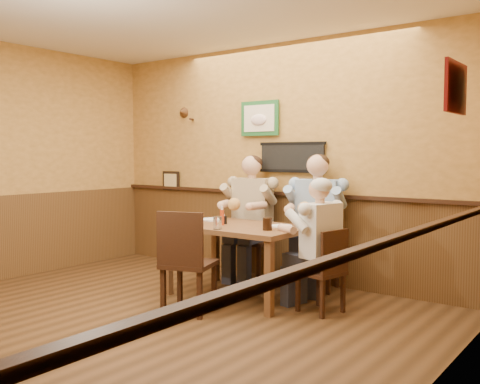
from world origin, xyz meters
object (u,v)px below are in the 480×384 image
(pepper_shaker, at_px, (225,220))
(chair_right_end, at_px, (321,270))
(cola_tumbler, at_px, (267,224))
(water_glass_left, at_px, (196,218))
(water_glass_mid, at_px, (217,223))
(chair_back_left, at_px, (252,240))
(diner_blue_polo, at_px, (318,229))
(hot_sauce_bottle, at_px, (222,216))
(chair_near_side, at_px, (189,261))
(chair_back_right, at_px, (318,247))
(diner_tan_shirt, at_px, (253,223))
(dining_table, at_px, (239,234))
(diner_white_elder, at_px, (321,252))
(salt_shaker, at_px, (223,219))

(pepper_shaker, bearing_deg, chair_right_end, 1.37)
(pepper_shaker, bearing_deg, cola_tumbler, -11.14)
(water_glass_left, xyz_separation_m, water_glass_mid, (0.45, -0.18, 0.01))
(chair_back_left, bearing_deg, cola_tumbler, -55.77)
(water_glass_mid, relative_size, pepper_shaker, 1.49)
(diner_blue_polo, distance_m, hot_sauce_bottle, 1.10)
(chair_near_side, height_order, diner_blue_polo, diner_blue_polo)
(chair_back_right, height_order, chair_near_side, chair_near_side)
(diner_tan_shirt, distance_m, water_glass_left, 0.98)
(chair_back_left, bearing_deg, chair_near_side, -85.04)
(chair_back_right, distance_m, pepper_shaker, 1.08)
(chair_right_end, relative_size, diner_blue_polo, 0.60)
(diner_blue_polo, bearing_deg, pepper_shaker, -142.58)
(dining_table, bearing_deg, chair_back_right, 56.44)
(water_glass_mid, bearing_deg, water_glass_left, 157.61)
(water_glass_left, height_order, pepper_shaker, water_glass_left)
(hot_sauce_bottle, bearing_deg, chair_right_end, 6.26)
(pepper_shaker, bearing_deg, diner_white_elder, 1.37)
(chair_near_side, bearing_deg, hot_sauce_bottle, -98.79)
(dining_table, distance_m, diner_tan_shirt, 0.87)
(chair_near_side, relative_size, diner_white_elder, 0.85)
(diner_tan_shirt, bearing_deg, chair_back_left, 0.00)
(chair_right_end, bearing_deg, dining_table, -76.83)
(diner_tan_shirt, bearing_deg, diner_white_elder, -37.81)
(chair_right_end, bearing_deg, chair_near_side, -40.66)
(hot_sauce_bottle, bearing_deg, pepper_shaker, 107.53)
(diner_tan_shirt, relative_size, cola_tumbler, 10.90)
(dining_table, distance_m, water_glass_mid, 0.40)
(pepper_shaker, bearing_deg, diner_tan_shirt, 105.02)
(hot_sauce_bottle, bearing_deg, chair_back_right, 53.12)
(chair_back_left, xyz_separation_m, water_glass_mid, (0.40, -1.15, 0.35))
(chair_back_left, height_order, water_glass_mid, chair_back_left)
(water_glass_mid, distance_m, pepper_shaker, 0.41)
(diner_tan_shirt, relative_size, water_glass_left, 11.74)
(chair_back_right, bearing_deg, chair_right_end, -70.66)
(chair_back_right, distance_m, cola_tumbler, 0.96)
(diner_white_elder, xyz_separation_m, water_glass_mid, (-0.93, -0.39, 0.25))
(salt_shaker, bearing_deg, pepper_shaker, -6.69)
(dining_table, relative_size, diner_blue_polo, 1.05)
(dining_table, distance_m, diner_white_elder, 0.95)
(cola_tumbler, bearing_deg, water_glass_left, -176.43)
(diner_blue_polo, xyz_separation_m, pepper_shaker, (-0.68, -0.77, 0.13))
(diner_blue_polo, xyz_separation_m, diner_white_elder, (0.44, -0.75, -0.10))
(chair_back_left, height_order, diner_tan_shirt, diner_tan_shirt)
(chair_back_left, xyz_separation_m, hot_sauce_bottle, (0.24, -0.88, 0.38))
(diner_white_elder, bearing_deg, cola_tumbler, -61.47)
(chair_back_left, relative_size, hot_sauce_bottle, 5.13)
(water_glass_mid, bearing_deg, chair_back_right, 66.60)
(cola_tumbler, bearing_deg, diner_tan_shirt, 132.31)
(chair_right_end, xyz_separation_m, diner_tan_shirt, (-1.33, 0.76, 0.26))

